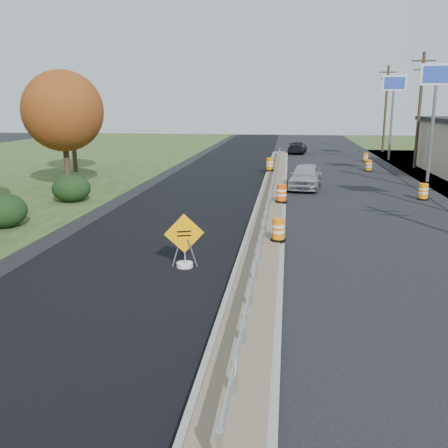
# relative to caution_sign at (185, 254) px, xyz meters

# --- Properties ---
(ground) EXTENTS (140.00, 140.00, 0.00)m
(ground) POSITION_rel_caution_sign_xyz_m (2.48, 4.42, -0.46)
(ground) COLOR black
(ground) RESTS_ON ground
(milled_overlay) EXTENTS (7.20, 120.00, 0.01)m
(milled_overlay) POSITION_rel_caution_sign_xyz_m (-1.92, 14.42, -0.46)
(milled_overlay) COLOR black
(milled_overlay) RESTS_ON ground
(median) EXTENTS (1.60, 55.00, 0.23)m
(median) POSITION_rel_caution_sign_xyz_m (2.48, 12.42, -0.35)
(median) COLOR gray
(median) RESTS_ON ground
(guardrail) EXTENTS (0.10, 46.15, 0.72)m
(guardrail) POSITION_rel_caution_sign_xyz_m (2.48, 13.42, 0.26)
(guardrail) COLOR silver
(guardrail) RESTS_ON median
(pylon_sign_mid) EXTENTS (2.20, 0.30, 7.90)m
(pylon_sign_mid) POSITION_rel_caution_sign_xyz_m (12.98, 20.42, 6.01)
(pylon_sign_mid) COLOR slate
(pylon_sign_mid) RESTS_ON ground
(pylon_sign_north) EXTENTS (2.20, 0.30, 7.90)m
(pylon_sign_north) POSITION_rel_caution_sign_xyz_m (12.98, 34.42, 6.01)
(pylon_sign_north) COLOR slate
(pylon_sign_north) RESTS_ON ground
(utility_pole_nmid) EXTENTS (1.90, 0.26, 9.40)m
(utility_pole_nmid) POSITION_rel_caution_sign_xyz_m (13.98, 28.42, 4.47)
(utility_pole_nmid) COLOR #473523
(utility_pole_nmid) RESTS_ON ground
(utility_pole_north) EXTENTS (1.90, 0.26, 9.40)m
(utility_pole_north) POSITION_rel_caution_sign_xyz_m (13.98, 43.42, 4.47)
(utility_pole_north) COLOR #473523
(utility_pole_north) RESTS_ON ground
(hedge_mid) EXTENTS (2.09, 2.09, 1.52)m
(hedge_mid) POSITION_rel_caution_sign_xyz_m (-9.02, 4.42, 0.30)
(hedge_mid) COLOR black
(hedge_mid) RESTS_ON ground
(hedge_north) EXTENTS (2.09, 2.09, 1.52)m
(hedge_north) POSITION_rel_caution_sign_xyz_m (-8.52, 10.42, 0.30)
(hedge_north) COLOR black
(hedge_north) RESTS_ON ground
(tree_near_red) EXTENTS (4.95, 4.95, 7.35)m
(tree_near_red) POSITION_rel_caution_sign_xyz_m (-10.52, 14.42, 4.40)
(tree_near_red) COLOR #473523
(tree_near_red) RESTS_ON ground
(tree_near_back) EXTENTS (4.29, 4.29, 6.37)m
(tree_near_back) POSITION_rel_caution_sign_xyz_m (-13.52, 22.42, 3.75)
(tree_near_back) COLOR #473523
(tree_near_back) RESTS_ON ground
(caution_sign) EXTENTS (1.26, 0.55, 1.83)m
(caution_sign) POSITION_rel_caution_sign_xyz_m (0.00, 0.00, 0.00)
(caution_sign) COLOR white
(caution_sign) RESTS_ON ground
(barrel_median_near) EXTENTS (0.58, 0.58, 0.85)m
(barrel_median_near) POSITION_rel_caution_sign_xyz_m (3.03, 2.90, 0.18)
(barrel_median_near) COLOR black
(barrel_median_near) RESTS_ON median
(barrel_median_mid) EXTENTS (0.65, 0.65, 0.95)m
(barrel_median_mid) POSITION_rel_caution_sign_xyz_m (3.03, 10.60, 0.22)
(barrel_median_mid) COLOR black
(barrel_median_mid) RESTS_ON median
(barrel_median_far) EXTENTS (0.68, 0.68, 1.00)m
(barrel_median_far) POSITION_rel_caution_sign_xyz_m (1.93, 23.31, 0.25)
(barrel_median_far) COLOR black
(barrel_median_far) RESTS_ON median
(barrel_shoulder_near) EXTENTS (0.63, 0.63, 0.92)m
(barrel_shoulder_near) POSITION_rel_caution_sign_xyz_m (10.98, 13.56, -0.02)
(barrel_shoulder_near) COLOR black
(barrel_shoulder_near) RESTS_ON ground
(barrel_shoulder_mid) EXTENTS (0.62, 0.62, 0.91)m
(barrel_shoulder_mid) POSITION_rel_caution_sign_xyz_m (9.80, 25.80, -0.03)
(barrel_shoulder_mid) COLOR black
(barrel_shoulder_mid) RESTS_ON ground
(barrel_shoulder_far) EXTENTS (0.57, 0.57, 0.83)m
(barrel_shoulder_far) POSITION_rel_caution_sign_xyz_m (10.58, 32.86, -0.07)
(barrel_shoulder_far) COLOR black
(barrel_shoulder_far) RESTS_ON ground
(car_silver) EXTENTS (2.47, 4.90, 1.60)m
(car_silver) POSITION_rel_caution_sign_xyz_m (4.47, 16.63, 0.34)
(car_silver) COLOR silver
(car_silver) RESTS_ON ground
(car_dark_far) EXTENTS (2.31, 4.67, 1.30)m
(car_dark_far) POSITION_rel_caution_sign_xyz_m (4.32, 40.24, 0.19)
(car_dark_far) COLOR black
(car_dark_far) RESTS_ON ground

